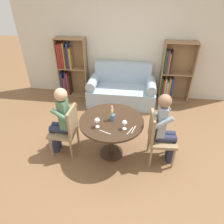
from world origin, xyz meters
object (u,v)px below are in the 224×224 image
object	(u,v)px
bookshelf_right	(172,76)
flower_vase	(112,115)
wine_glass_right	(125,123)
bookshelf_left	(69,67)
person_left	(60,120)
chair_right	(158,136)
chair_left	(67,129)
person_right	(165,128)
wine_glass_left	(97,121)
couch	(122,90)

from	to	relation	value
bookshelf_right	flower_vase	size ratio (longest dim) A/B	5.84
wine_glass_right	flower_vase	world-z (taller)	flower_vase
bookshelf_left	person_left	xyz separation A→B (m)	(0.51, -2.09, -0.07)
flower_vase	wine_glass_right	bearing A→B (deg)	-44.00
chair_right	bookshelf_right	bearing A→B (deg)	-15.12
bookshelf_left	wine_glass_right	xyz separation A→B (m)	(1.56, -2.25, 0.10)
bookshelf_right	wine_glass_right	xyz separation A→B (m)	(-0.94, -2.26, 0.19)
bookshelf_right	flower_vase	xyz separation A→B (m)	(-1.15, -2.06, 0.17)
chair_left	chair_right	bearing A→B (deg)	92.38
person_right	flower_vase	distance (m)	0.84
chair_left	wine_glass_left	xyz separation A→B (m)	(0.56, -0.17, 0.34)
chair_right	wine_glass_right	size ratio (longest dim) A/B	5.95
bookshelf_right	flower_vase	world-z (taller)	bookshelf_right
bookshelf_left	flower_vase	world-z (taller)	bookshelf_left
couch	flower_vase	world-z (taller)	flower_vase
flower_vase	couch	bearing A→B (deg)	90.33
bookshelf_left	flower_vase	distance (m)	2.46
chair_left	person_right	xyz separation A→B (m)	(1.58, 0.02, 0.16)
bookshelf_right	person_left	xyz separation A→B (m)	(-1.99, -2.09, 0.02)
bookshelf_right	person_left	distance (m)	2.89
couch	bookshelf_left	size ratio (longest dim) A/B	1.09
wine_glass_right	bookshelf_right	bearing A→B (deg)	67.30
person_left	wine_glass_right	world-z (taller)	person_left
chair_right	flower_vase	distance (m)	0.80
wine_glass_left	flower_vase	xyz separation A→B (m)	(0.20, 0.20, -0.02)
chair_right	person_right	xyz separation A→B (m)	(0.09, 0.01, 0.16)
bookshelf_left	chair_right	size ratio (longest dim) A/B	1.61
wine_glass_left	flower_vase	size ratio (longest dim) A/B	0.64
bookshelf_right	person_left	size ratio (longest dim) A/B	1.17
bookshelf_left	wine_glass_left	xyz separation A→B (m)	(1.16, -2.26, 0.11)
wine_glass_right	flower_vase	distance (m)	0.29
bookshelf_right	wine_glass_left	bearing A→B (deg)	-120.78
couch	person_left	xyz separation A→B (m)	(-0.83, -1.83, 0.34)
bookshelf_left	person_left	bearing A→B (deg)	-76.21
couch	bookshelf_left	bearing A→B (deg)	168.94
couch	bookshelf_left	distance (m)	1.43
chair_left	person_right	size ratio (longest dim) A/B	0.73
wine_glass_left	flower_vase	distance (m)	0.28
person_left	wine_glass_left	size ratio (longest dim) A/B	7.81
flower_vase	chair_left	bearing A→B (deg)	-177.13
wine_glass_left	wine_glass_right	distance (m)	0.40
bookshelf_left	flower_vase	size ratio (longest dim) A/B	5.84
chair_right	person_left	size ratio (longest dim) A/B	0.73
bookshelf_right	chair_left	world-z (taller)	bookshelf_right
chair_left	wine_glass_right	size ratio (longest dim) A/B	5.95
chair_right	flower_vase	xyz separation A→B (m)	(-0.73, 0.03, 0.31)
chair_left	person_left	bearing A→B (deg)	-91.34
person_left	wine_glass_left	xyz separation A→B (m)	(0.65, -0.17, 0.18)
person_right	wine_glass_left	size ratio (longest dim) A/B	7.83
couch	person_left	size ratio (longest dim) A/B	1.28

